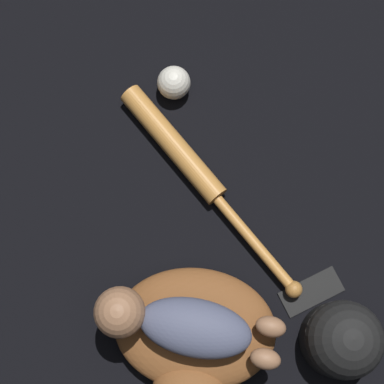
{
  "coord_description": "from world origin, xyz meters",
  "views": [
    {
      "loc": [
        0.02,
        0.06,
        1.34
      ],
      "look_at": [
        -0.02,
        -0.23,
        0.07
      ],
      "focal_mm": 60.0,
      "sensor_mm": 36.0,
      "label": 1
    }
  ],
  "objects_px": {
    "baby_figure": "(175,324)",
    "baseball_bat": "(188,164)",
    "baseball_cap": "(342,339)",
    "baseball": "(174,83)",
    "baseball_glove": "(194,338)"
  },
  "relations": [
    {
      "from": "baseball_glove",
      "to": "baseball",
      "type": "xyz_separation_m",
      "value": [
        -0.04,
        -0.54,
        -0.01
      ]
    },
    {
      "from": "baby_figure",
      "to": "baseball_bat",
      "type": "bearing_deg",
      "value": -102.9
    },
    {
      "from": "baseball_glove",
      "to": "baseball",
      "type": "distance_m",
      "value": 0.54
    },
    {
      "from": "baseball_bat",
      "to": "baseball",
      "type": "xyz_separation_m",
      "value": [
        0.0,
        -0.18,
        0.01
      ]
    },
    {
      "from": "baseball_bat",
      "to": "baseball",
      "type": "distance_m",
      "value": 0.18
    },
    {
      "from": "baseball",
      "to": "baseball_glove",
      "type": "bearing_deg",
      "value": 85.44
    },
    {
      "from": "baseball",
      "to": "baseball_cap",
      "type": "height_order",
      "value": "baseball_cap"
    },
    {
      "from": "baby_figure",
      "to": "baseball_glove",
      "type": "bearing_deg",
      "value": 133.77
    },
    {
      "from": "baseball_glove",
      "to": "baseball_bat",
      "type": "height_order",
      "value": "baseball_glove"
    },
    {
      "from": "baseball_bat",
      "to": "baseball",
      "type": "height_order",
      "value": "baseball"
    },
    {
      "from": "baby_figure",
      "to": "baseball",
      "type": "height_order",
      "value": "baby_figure"
    },
    {
      "from": "baseball_bat",
      "to": "baseball_cap",
      "type": "relative_size",
      "value": 2.29
    },
    {
      "from": "baby_figure",
      "to": "baseball_cap",
      "type": "xyz_separation_m",
      "value": [
        -0.31,
        0.08,
        -0.07
      ]
    },
    {
      "from": "baby_figure",
      "to": "baseball_bat",
      "type": "xyz_separation_m",
      "value": [
        -0.07,
        -0.33,
        -0.1
      ]
    },
    {
      "from": "baseball_glove",
      "to": "baseball_cap",
      "type": "bearing_deg",
      "value": 170.53
    }
  ]
}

